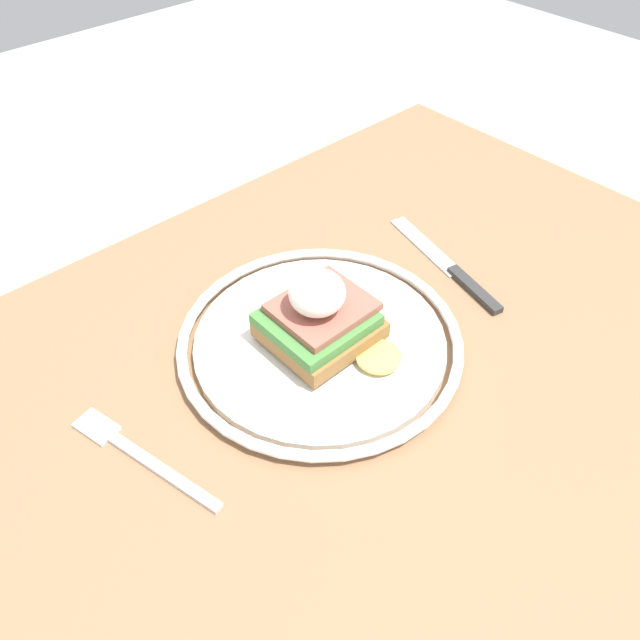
{
  "coord_description": "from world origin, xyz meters",
  "views": [
    {
      "loc": [
        -0.29,
        -0.24,
        1.17
      ],
      "look_at": [
        -0.02,
        0.06,
        0.78
      ],
      "focal_mm": 35.0,
      "sensor_mm": 36.0,
      "label": 1
    }
  ],
  "objects": [
    {
      "name": "dining_table",
      "position": [
        0.0,
        0.0,
        0.6
      ],
      "size": [
        0.86,
        0.65,
        0.75
      ],
      "color": "#846042",
      "rests_on": "ground_plane"
    },
    {
      "name": "plate",
      "position": [
        -0.02,
        0.06,
        0.75
      ],
      "size": [
        0.26,
        0.26,
        0.02
      ],
      "color": "silver",
      "rests_on": "dining_table"
    },
    {
      "name": "sandwich",
      "position": [
        -0.02,
        0.06,
        0.79
      ],
      "size": [
        0.09,
        0.12,
        0.07
      ],
      "color": "olive",
      "rests_on": "plate"
    },
    {
      "name": "fork",
      "position": [
        -0.21,
        0.06,
        0.75
      ],
      "size": [
        0.05,
        0.15,
        0.0
      ],
      "color": "silver",
      "rests_on": "dining_table"
    },
    {
      "name": "knife",
      "position": [
        0.16,
        0.04,
        0.75
      ],
      "size": [
        0.06,
        0.18,
        0.01
      ],
      "color": "#2D2D2D",
      "rests_on": "dining_table"
    }
  ]
}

